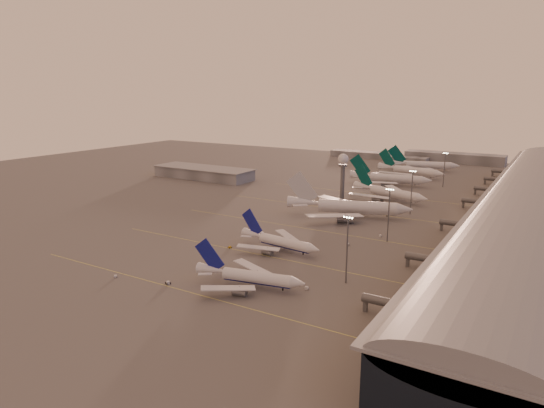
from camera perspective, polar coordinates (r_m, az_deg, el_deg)
The scene contains 27 objects.
ground at distance 203.86m, azimuth -6.61°, elevation -5.98°, with size 700.00×700.00×0.00m, color #4D4A4A.
taxiway_markings at distance 235.39m, azimuth 7.66°, elevation -3.37°, with size 180.00×185.25×0.02m.
terminal at distance 267.72m, azimuth 28.07°, elevation -0.49°, with size 57.00×362.00×23.04m.
hangar at distance 382.08m, azimuth -8.05°, elevation 3.68°, with size 82.00×27.00×8.50m.
radar_tower at distance 297.96m, azimuth 8.35°, elevation 4.23°, with size 6.40×6.40×31.10m.
mast_a at distance 171.66m, azimuth 8.83°, elevation -4.93°, with size 3.60×0.56×25.00m.
mast_b at distance 222.54m, azimuth 13.57°, elevation -0.94°, with size 3.60×0.56×25.00m.
mast_c at distance 275.54m, azimuth 16.11°, elevation 1.60°, with size 3.60×0.56×25.00m.
mast_d at distance 362.44m, azimuth 19.61°, elevation 4.03°, with size 3.60×0.56×25.00m.
distant_horizon at distance 494.60m, azimuth 17.42°, elevation 5.30°, with size 165.00×37.50×9.00m.
narrowbody_near at distance 169.92m, azimuth -2.67°, elevation -8.73°, with size 40.70×32.20×16.04m.
narrowbody_mid at distance 207.35m, azimuth 0.89°, elevation -4.62°, with size 40.90×32.49×16.00m.
widebody_white at distance 264.78m, azimuth 9.05°, elevation -0.63°, with size 65.90×52.03×23.91m.
greentail_a at distance 310.71m, azimuth 13.62°, elevation 1.10°, with size 53.13×42.21×20.03m.
greentail_b at distance 359.97m, azimuth 13.74°, elevation 2.76°, with size 59.00×47.37×21.49m.
greentail_c at distance 399.39m, azimuth 15.99°, elevation 3.62°, with size 56.96×45.51×20.98m.
greentail_d at distance 432.67m, azimuth 17.40°, elevation 4.24°, with size 57.65×45.88×21.56m.
gsv_truck_a at distance 187.57m, azimuth -17.83°, elevation -7.95°, with size 4.87×4.71×2.01m.
gsv_tug_near at distance 177.01m, azimuth -12.14°, elevation -9.05°, with size 3.53×4.22×1.04m.
gsv_catering_a at distance 168.40m, azimuth 4.18°, elevation -9.38°, with size 5.40×2.90×4.26m.
gsv_tug_mid at distance 211.57m, azimuth -4.99°, elevation -5.09°, with size 3.49×2.67×0.88m.
gsv_truck_b at distance 216.71m, azimuth 9.03°, elevation -4.57°, with size 5.85×3.19×2.24m.
gsv_truck_c at distance 251.40m, azimuth -2.26°, elevation -1.94°, with size 4.83×5.12×2.10m.
gsv_catering_b at distance 231.95m, azimuth 12.71°, elevation -3.34°, with size 4.72×2.27×3.87m.
gsv_tug_far at distance 279.41m, azimuth 10.96°, elevation -0.74°, with size 3.29×4.02×0.99m.
gsv_truck_d at distance 312.04m, azimuth 5.52°, elevation 1.00°, with size 2.07×5.24×2.10m.
gsv_tug_hangar at distance 320.44m, azimuth 17.42°, elevation 0.67°, with size 3.76×2.77×0.97m.
Camera 1 is at (119.09, -151.43, 66.68)m, focal length 32.00 mm.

